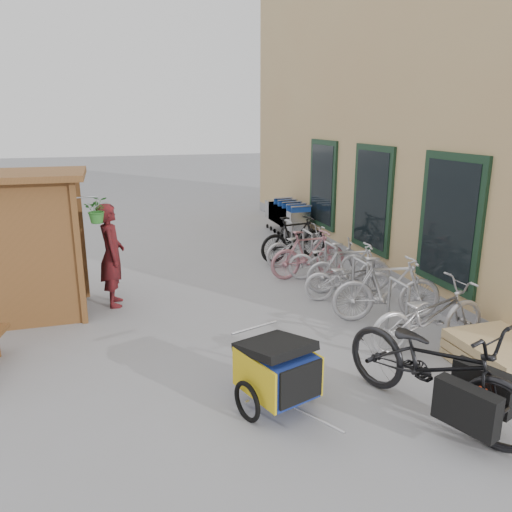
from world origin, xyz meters
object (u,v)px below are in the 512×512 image
object	(u,v)px
child_trailer	(277,369)
bike_4	(328,260)
kiosk	(14,226)
bike_3	(349,268)
bike_1	(387,289)
bike_5	(309,254)
bike_2	(349,278)
shopping_carts	(286,214)
bike_0	(429,315)
pallet_stack	(502,356)
cargo_bike	(435,366)
bike_6	(300,246)
bike_7	(295,238)
person_kiosk	(112,255)

from	to	relation	value
child_trailer	bike_4	size ratio (longest dim) A/B	0.94
kiosk	bike_3	world-z (taller)	kiosk
kiosk	bike_1	distance (m)	6.11
kiosk	child_trailer	size ratio (longest dim) A/B	1.64
bike_1	bike_5	distance (m)	2.53
bike_1	bike_2	size ratio (longest dim) A/B	1.14
shopping_carts	bike_0	xyz separation A→B (m)	(-0.52, -7.39, -0.10)
pallet_stack	bike_5	size ratio (longest dim) A/B	0.71
pallet_stack	shopping_carts	world-z (taller)	shopping_carts
cargo_bike	bike_2	size ratio (longest dim) A/B	1.53
bike_0	bike_3	bearing A→B (deg)	-4.07
bike_0	bike_5	world-z (taller)	bike_5
kiosk	child_trailer	bearing A→B (deg)	-50.55
bike_2	cargo_bike	bearing A→B (deg)	-177.12
shopping_carts	pallet_stack	bearing A→B (deg)	-90.00
child_trailer	cargo_bike	xyz separation A→B (m)	(1.61, -0.64, 0.11)
bike_2	bike_6	distance (m)	2.42
bike_3	bike_6	xyz separation A→B (m)	(-0.19, 2.04, -0.05)
kiosk	cargo_bike	distance (m)	6.62
pallet_stack	bike_3	distance (m)	3.40
bike_3	bike_7	size ratio (longest dim) A/B	0.94
cargo_bike	bike_3	bearing A→B (deg)	55.44
pallet_stack	person_kiosk	xyz separation A→B (m)	(-4.81, 3.98, 0.70)
cargo_bike	bike_1	bearing A→B (deg)	49.07
bike_0	bike_2	world-z (taller)	bike_0
bike_1	bike_5	size ratio (longest dim) A/B	1.08
bike_1	bike_4	bearing A→B (deg)	11.92
person_kiosk	bike_6	xyz separation A→B (m)	(4.09, 1.41, -0.47)
bike_2	bike_5	bearing A→B (deg)	21.37
kiosk	bike_4	size ratio (longest dim) A/B	1.54
child_trailer	bike_6	size ratio (longest dim) A/B	0.90
child_trailer	bike_6	xyz separation A→B (m)	(2.40, 5.36, -0.05)
pallet_stack	bike_2	size ratio (longest dim) A/B	0.75
cargo_bike	bike_0	bearing A→B (deg)	36.10
shopping_carts	bike_0	size ratio (longest dim) A/B	1.19
bike_2	bike_4	distance (m)	1.25
bike_2	bike_6	world-z (taller)	bike_6
kiosk	pallet_stack	distance (m)	7.50
bike_0	bike_1	size ratio (longest dim) A/B	1.06
pallet_stack	bike_4	xyz separation A→B (m)	(-0.58, 4.20, 0.21)
cargo_bike	bike_5	world-z (taller)	cargo_bike
bike_1	bike_6	distance (m)	3.45
bike_4	kiosk	bearing A→B (deg)	112.32
kiosk	bike_1	world-z (taller)	kiosk
bike_2	child_trailer	bearing A→B (deg)	156.00
pallet_stack	bike_5	distance (m)	4.55
cargo_bike	bike_6	bearing A→B (deg)	61.75
bike_4	bike_3	bearing A→B (deg)	-157.72
person_kiosk	bike_7	bearing A→B (deg)	-66.04
bike_1	bike_3	xyz separation A→B (m)	(0.03, 1.40, -0.05)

